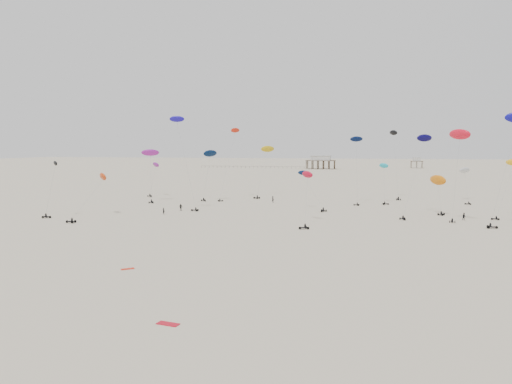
% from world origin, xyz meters
% --- Properties ---
extents(ground_plane, '(900.00, 900.00, 0.00)m').
position_xyz_m(ground_plane, '(0.00, 200.00, 0.00)').
color(ground_plane, beige).
extents(pavilion_main, '(21.00, 13.00, 9.80)m').
position_xyz_m(pavilion_main, '(-10.00, 350.00, 4.22)').
color(pavilion_main, brown).
rests_on(pavilion_main, ground).
extents(pavilion_small, '(9.00, 7.00, 8.00)m').
position_xyz_m(pavilion_small, '(60.00, 380.00, 3.49)').
color(pavilion_small, brown).
rests_on(pavilion_small, ground).
extents(pier_fence, '(80.20, 0.20, 1.50)m').
position_xyz_m(pier_fence, '(-62.00, 350.00, 0.77)').
color(pier_fence, black).
rests_on(pier_fence, ground).
extents(rig_0, '(8.70, 17.00, 23.27)m').
position_xyz_m(rig_0, '(35.94, 111.97, 14.38)').
color(rig_0, black).
rests_on(rig_0, ground).
extents(rig_1, '(4.04, 12.21, 22.43)m').
position_xyz_m(rig_1, '(32.12, 149.85, 13.52)').
color(rig_1, black).
rests_on(rig_1, ground).
extents(rig_2, '(9.05, 5.10, 25.03)m').
position_xyz_m(rig_2, '(-24.34, 107.56, 17.21)').
color(rig_2, black).
rests_on(rig_2, ground).
extents(rig_3, '(8.84, 10.28, 12.97)m').
position_xyz_m(rig_3, '(9.39, 115.25, 5.17)').
color(rig_3, black).
rests_on(rig_3, ground).
extents(rig_4, '(4.61, 7.09, 15.89)m').
position_xyz_m(rig_4, '(-24.47, 130.82, 12.25)').
color(rig_4, black).
rests_on(rig_4, ground).
extents(rig_5, '(3.45, 17.36, 25.41)m').
position_xyz_m(rig_5, '(-19.61, 139.78, 16.92)').
color(rig_5, black).
rests_on(rig_5, ground).
extents(rig_6, '(4.47, 8.66, 11.64)m').
position_xyz_m(rig_6, '(-46.89, 140.03, 7.92)').
color(rig_6, black).
rests_on(rig_6, ground).
extents(rig_7, '(3.49, 9.65, 12.44)m').
position_xyz_m(rig_7, '(28.40, 135.80, 7.75)').
color(rig_7, black).
rests_on(rig_7, ground).
extents(rig_8, '(6.76, 9.37, 16.26)m').
position_xyz_m(rig_8, '(-41.38, 125.04, 12.51)').
color(rig_8, black).
rests_on(rig_8, ground).
extents(rig_9, '(4.30, 10.48, 20.26)m').
position_xyz_m(rig_9, '(20.22, 133.37, 15.13)').
color(rig_9, black).
rests_on(rig_9, ground).
extents(rig_10, '(5.04, 17.13, 19.91)m').
position_xyz_m(rig_10, '(-10.53, 149.56, 12.49)').
color(rig_10, black).
rests_on(rig_10, ground).
extents(rig_11, '(2.67, 5.84, 13.47)m').
position_xyz_m(rig_11, '(-50.02, 87.40, 5.33)').
color(rig_11, black).
rests_on(rig_11, ground).
extents(rig_12, '(3.95, 15.32, 15.33)m').
position_xyz_m(rig_12, '(10.54, 91.04, 6.59)').
color(rig_12, black).
rests_on(rig_12, ground).
extents(rig_13, '(4.82, 17.81, 16.76)m').
position_xyz_m(rig_13, '(53.23, 148.85, 7.92)').
color(rig_13, black).
rests_on(rig_13, ground).
extents(rig_15, '(5.44, 6.15, 20.92)m').
position_xyz_m(rig_15, '(43.22, 101.58, 17.36)').
color(rig_15, black).
rests_on(rig_15, ground).
extents(rig_16, '(4.59, 6.39, 9.90)m').
position_xyz_m(rig_16, '(40.69, 112.85, 7.42)').
color(rig_16, black).
rests_on(rig_16, ground).
extents(rig_17, '(4.44, 18.08, 16.81)m').
position_xyz_m(rig_17, '(-40.52, 91.34, 6.96)').
color(rig_17, black).
rests_on(rig_17, ground).
extents(rig_18, '(8.69, 11.23, 15.80)m').
position_xyz_m(rig_18, '(56.66, 112.57, 9.67)').
color(rig_18, black).
rests_on(rig_18, ground).
extents(spectator_0, '(0.82, 0.72, 1.89)m').
position_xyz_m(spectator_0, '(-25.82, 98.11, 0.00)').
color(spectator_0, black).
rests_on(spectator_0, ground).
extents(spectator_1, '(1.03, 0.66, 2.02)m').
position_xyz_m(spectator_1, '(45.26, 103.66, 0.00)').
color(spectator_1, black).
rests_on(spectator_1, ground).
extents(spectator_2, '(1.35, 0.83, 2.16)m').
position_xyz_m(spectator_2, '(-24.10, 105.31, 0.00)').
color(spectator_2, black).
rests_on(spectator_2, ground).
extents(spectator_3, '(1.00, 0.99, 2.29)m').
position_xyz_m(spectator_3, '(-4.04, 129.23, 0.00)').
color(spectator_3, black).
rests_on(spectator_3, ground).
extents(grounded_kite_a, '(2.32, 1.27, 0.08)m').
position_xyz_m(grounded_kite_a, '(5.15, 26.44, 0.00)').
color(grounded_kite_a, red).
rests_on(grounded_kite_a, ground).
extents(grounded_kite_b, '(1.84, 1.67, 0.07)m').
position_xyz_m(grounded_kite_b, '(-8.63, 45.23, 0.00)').
color(grounded_kite_b, red).
rests_on(grounded_kite_b, ground).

